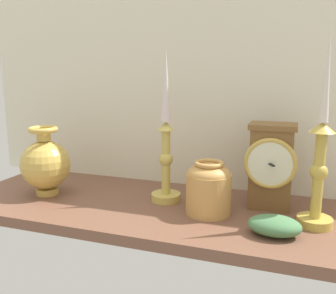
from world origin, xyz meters
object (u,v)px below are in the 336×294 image
Objects in this scene: candlestick_tall_left at (165,146)px; brass_vase_bulbous at (45,164)px; brass_vase_jar at (209,187)px; candlestick_tall_center at (320,162)px; mantel_clock at (271,165)px.

brass_vase_bulbous is (-30.02, -5.54, -5.44)cm from candlestick_tall_left.
candlestick_tall_left is 14.64cm from brass_vase_jar.
candlestick_tall_center is 3.32× the size of brass_vase_jar.
candlestick_tall_center is at bearing -7.15° from candlestick_tall_left.
brass_vase_bulbous is (-63.72, -1.31, -5.37)cm from candlestick_tall_center.
candlestick_tall_center is at bearing 1.18° from brass_vase_bulbous.
candlestick_tall_left is 31.00cm from brass_vase_bulbous.
brass_vase_bulbous is at bearing -178.79° from brass_vase_jar.
brass_vase_bulbous is 1.47× the size of brass_vase_jar.
mantel_clock is 54.94cm from brass_vase_bulbous.
candlestick_tall_left is 33.97cm from candlestick_tall_center.
brass_vase_bulbous is 41.82cm from brass_vase_jar.
candlestick_tall_left is at bearing -171.49° from mantel_clock.
candlestick_tall_center is 23.15cm from brass_vase_jar.
mantel_clock is at bearing 8.51° from candlestick_tall_left.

